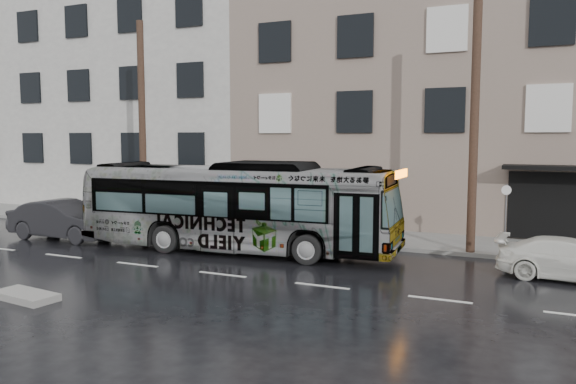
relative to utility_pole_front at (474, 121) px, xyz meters
The scene contains 11 objects.
ground 8.65m from the utility_pole_front, 153.08° to the right, with size 120.00×120.00×0.00m, color black.
sidewalk 8.11m from the utility_pole_front, 166.17° to the left, with size 90.00×3.60×0.15m, color gray.
building_taupe 9.56m from the utility_pole_front, 99.07° to the left, with size 20.00×12.00×11.00m, color gray.
building_grey 27.02m from the utility_pole_front, 156.02° to the left, with size 26.00×15.00×16.00m, color beige.
utility_pole_front is the anchor object (origin of this frame).
utility_pole_rear 14.00m from the utility_pole_front, behind, with size 0.30×0.30×9.00m, color #462F23.
sign_post 3.48m from the utility_pole_front, ahead, with size 0.06×0.06×2.40m, color slate.
bus 8.76m from the utility_pole_front, 161.92° to the right, with size 2.73×11.66×3.25m, color #B2B2B2.
white_sedan 5.54m from the utility_pole_front, 36.07° to the right, with size 1.68×4.13×1.20m, color silver.
dark_sedan 16.19m from the utility_pole_front, 167.77° to the right, with size 1.66×4.77×1.57m, color black.
slush_pile 14.75m from the utility_pole_front, 133.97° to the right, with size 1.80×0.80×0.18m, color gray.
Camera 1 is at (8.58, -16.78, 4.12)m, focal length 35.00 mm.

